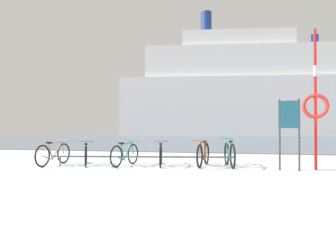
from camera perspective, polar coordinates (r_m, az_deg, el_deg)
The scene contains 11 objects.
ground at distance 58.27m, azimuth 10.69°, elevation -1.90°, with size 80.00×132.00×0.08m.
bike_rack at distance 9.18m, azimuth -5.16°, elevation -6.03°, with size 5.66×1.05×0.31m.
bicycle_0 at distance 10.00m, azimuth -21.34°, elevation -5.06°, with size 0.46×1.72×0.79m.
bicycle_1 at distance 9.67m, azimuth -15.67°, elevation -5.33°, with size 0.84×1.56×0.75m.
bicycle_2 at distance 9.26m, azimuth -8.33°, elevation -5.48°, with size 0.46×1.64×0.78m.
bicycle_3 at distance 9.17m, azimuth -1.41°, elevation -5.60°, with size 0.53×1.61×0.76m.
bicycle_4 at distance 9.12m, azimuth 6.87°, elevation -5.47°, with size 0.46×1.69×0.81m.
bicycle_5 at distance 9.13m, azimuth 11.86°, elevation -5.36°, with size 0.50×1.72×0.85m.
info_sign at distance 8.68m, azimuth 22.50°, elevation 0.73°, with size 0.55×0.10×1.96m.
rescue_post at distance 9.23m, azimuth 26.73°, elevation 4.17°, with size 0.71×0.11×3.96m.
ferry_ship at distance 59.92m, azimuth 13.75°, elevation 6.11°, with size 47.30×18.51×24.67m.
Camera 1 is at (2.17, -4.32, 1.11)m, focal length 31.34 mm.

